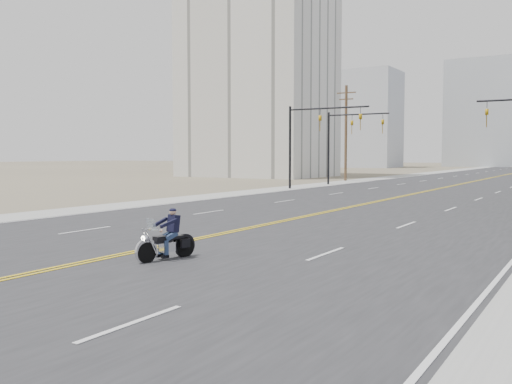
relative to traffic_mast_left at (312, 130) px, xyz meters
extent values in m
plane|color=#776D56|center=(8.98, -32.00, -4.94)|extent=(400.00, 400.00, 0.00)
cube|color=#303033|center=(8.98, 38.00, -4.93)|extent=(20.00, 200.00, 0.01)
cube|color=#A5A5A0|center=(-2.52, 38.00, -4.93)|extent=(3.00, 200.00, 0.01)
cylinder|color=black|center=(-2.02, 0.00, -1.44)|extent=(0.20, 0.20, 7.00)
cylinder|color=black|center=(1.48, 0.00, 1.76)|extent=(7.00, 0.14, 0.14)
imported|color=#BF8C0C|center=(0.78, 0.00, 1.11)|extent=(0.21, 0.26, 1.30)
imported|color=#BF8C0C|center=(4.28, 0.00, 1.11)|extent=(0.21, 0.26, 1.30)
imported|color=#BF8C0C|center=(13.68, 0.00, 1.11)|extent=(0.21, 0.26, 1.30)
cylinder|color=black|center=(-2.02, 8.00, -1.44)|extent=(0.20, 0.20, 7.00)
cylinder|color=black|center=(0.98, 8.00, 1.76)|extent=(6.00, 0.14, 0.14)
imported|color=#BF8C0C|center=(0.38, 8.00, 1.11)|extent=(0.21, 0.26, 1.30)
imported|color=#BF8C0C|center=(3.38, 8.00, 1.11)|extent=(0.21, 0.26, 1.30)
cylinder|color=brown|center=(-3.52, 16.00, 0.31)|extent=(0.30, 0.30, 10.50)
cube|color=brown|center=(-3.52, 16.00, 4.76)|extent=(2.20, 0.12, 0.12)
cube|color=brown|center=(-3.52, 16.00, 4.06)|extent=(1.60, 0.12, 0.12)
cube|color=silver|center=(-19.02, 23.00, 10.06)|extent=(18.00, 14.00, 30.00)
cube|color=#B7BCC6|center=(-26.02, 83.00, 6.06)|extent=(14.00, 12.00, 22.00)
cube|color=#ADB2B7|center=(-3.02, 108.00, 8.06)|extent=(20.00, 15.00, 26.00)
cube|color=#ADB2B7|center=(-41.02, 98.00, 3.06)|extent=(12.00, 12.00, 16.00)
camera|label=1|loc=(20.75, -43.08, -2.03)|focal=40.00mm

